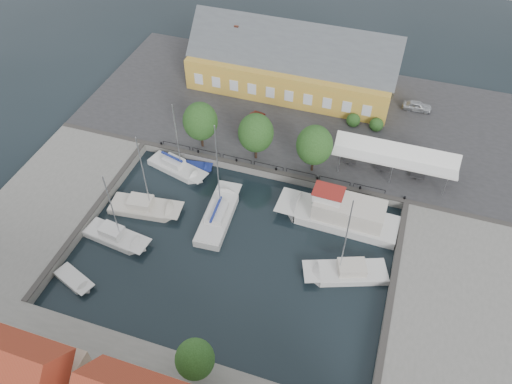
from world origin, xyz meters
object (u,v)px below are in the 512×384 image
car_silver (417,106)px  launch_sw (74,280)px  tent_canopy (395,156)px  launch_nw (195,168)px  east_boat_b (347,273)px  west_boat_c (116,237)px  west_boat_b (144,208)px  west_boat_a (177,169)px  trawler (342,215)px  center_sailboat (218,217)px  warehouse (289,64)px  car_red (252,123)px

car_silver → launch_sw: bearing=139.7°
tent_canopy → launch_nw: 23.72m
east_boat_b → west_boat_c: bearing=-172.5°
tent_canopy → west_boat_b: west_boat_b is taller
west_boat_a → launch_nw: west_boat_a is taller
trawler → tent_canopy: bearing=64.0°
center_sailboat → west_boat_b: bearing=-171.0°
warehouse → tent_canopy: (16.60, -13.86, -0.74)m
tent_canopy → west_boat_c: west_boat_c is taller
east_boat_b → launch_sw: east_boat_b is taller
center_sailboat → trawler: bearing=16.7°
launch_nw → trawler: bearing=-8.8°
car_red → center_sailboat: center_sailboat is taller
warehouse → launch_nw: warehouse is taller
trawler → west_boat_b: bearing=-166.3°
tent_canopy → launch_nw: tent_canopy is taller
center_sailboat → west_boat_b: (-8.38, -1.33, -0.10)m
east_boat_b → launch_nw: 22.75m
center_sailboat → west_boat_a: bearing=143.1°
car_red → center_sailboat: 15.38m
tent_canopy → west_boat_c: 32.40m
west_boat_b → west_boat_c: 4.84m
warehouse → car_silver: warehouse is taller
warehouse → west_boat_a: warehouse is taller
tent_canopy → west_boat_b: bearing=-151.8°
launch_nw → west_boat_a: bearing=-153.8°
center_sailboat → west_boat_c: center_sailboat is taller
east_boat_b → west_boat_a: bearing=159.1°
warehouse → car_red: 11.40m
car_silver → launch_nw: size_ratio=0.92×
car_red → launch_nw: size_ratio=1.09×
warehouse → car_silver: (18.20, -0.31, -2.77)m
car_red → launch_sw: bearing=-99.6°
tent_canopy → launch_sw: bearing=-138.5°
car_red → trawler: 18.18m
trawler → car_red: bearing=141.2°
west_boat_b → east_boat_b: bearing=-3.8°
west_boat_b → west_boat_c: size_ratio=1.10×
east_boat_b → launch_sw: size_ratio=2.41×
east_boat_b → launch_sw: bearing=-160.1°
trawler → launch_sw: bearing=-145.8°
east_boat_b → trawler: bearing=106.4°
warehouse → trawler: 25.81m
east_boat_b → launch_nw: east_boat_b is taller
east_boat_b → center_sailboat: bearing=169.1°
warehouse → center_sailboat: center_sailboat is taller
west_boat_a → west_boat_c: 11.95m
west_boat_b → car_red: bearing=66.5°
warehouse → car_red: (-1.69, -10.95, -2.68)m
west_boat_c → center_sailboat: bearing=33.1°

